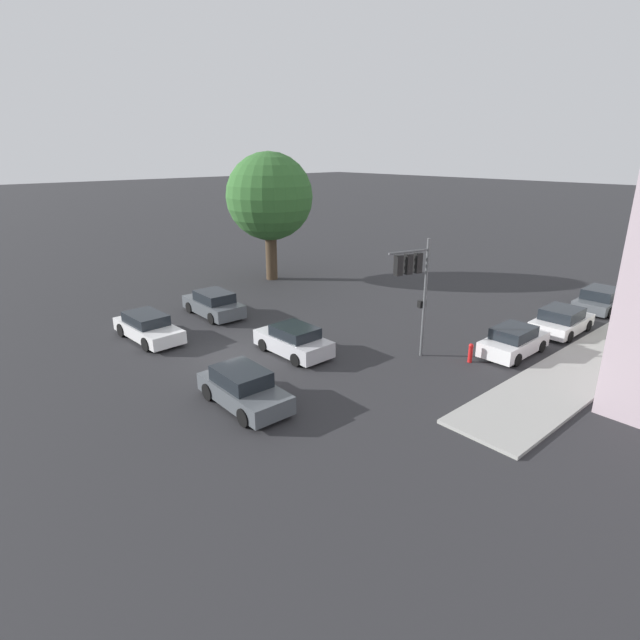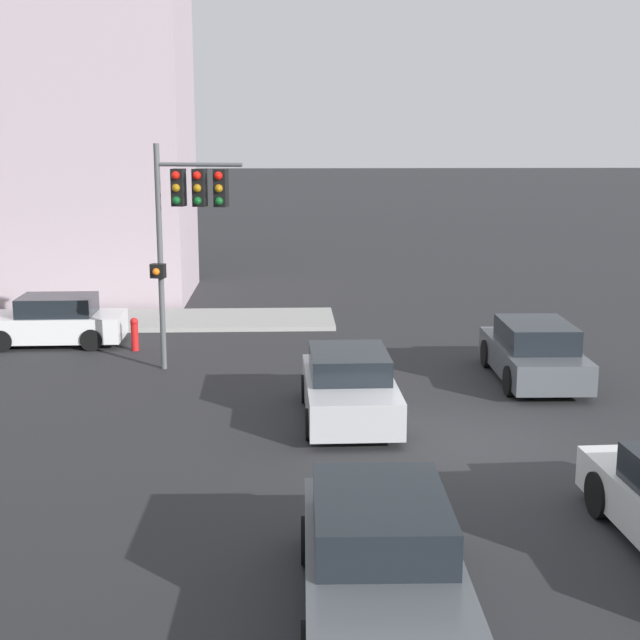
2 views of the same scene
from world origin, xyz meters
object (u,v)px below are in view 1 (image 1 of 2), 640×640
object	(u,v)px
traffic_signal	(413,275)
parked_car_2	(601,300)
fire_hydrant	(471,352)
crossing_car_1	(148,327)
crossing_car_0	(214,304)
parked_car_0	(514,341)
crossing_car_3	(243,389)
street_tree	(269,197)
parked_car_1	(562,321)
crossing_car_2	(293,341)

from	to	relation	value
traffic_signal	parked_car_2	world-z (taller)	traffic_signal
fire_hydrant	crossing_car_1	bearing A→B (deg)	-142.18
crossing_car_0	parked_car_0	distance (m)	16.62
parked_car_2	fire_hydrant	distance (m)	12.97
crossing_car_3	parked_car_2	size ratio (longest dim) A/B	0.97
crossing_car_1	fire_hydrant	bearing A→B (deg)	35.35
parked_car_2	fire_hydrant	size ratio (longest dim) A/B	4.71
street_tree	parked_car_1	distance (m)	21.03
fire_hydrant	parked_car_0	bearing A→B (deg)	70.99
crossing_car_1	fire_hydrant	world-z (taller)	crossing_car_1
parked_car_0	parked_car_1	bearing A→B (deg)	-3.01
crossing_car_3	parked_car_2	world-z (taller)	crossing_car_3
crossing_car_1	parked_car_1	size ratio (longest dim) A/B	1.16
crossing_car_3	parked_car_2	distance (m)	23.41
street_tree	crossing_car_2	bearing A→B (deg)	-32.42
street_tree	parked_car_1	size ratio (longest dim) A/B	2.31
crossing_car_0	crossing_car_1	xyz separation A→B (m)	(1.25, -4.57, -0.04)
crossing_car_2	parked_car_2	size ratio (longest dim) A/B	0.93
parked_car_0	parked_car_2	bearing A→B (deg)	-0.92
crossing_car_1	parked_car_2	size ratio (longest dim) A/B	1.07
crossing_car_0	parked_car_0	size ratio (longest dim) A/B	1.11
crossing_car_2	crossing_car_3	world-z (taller)	crossing_car_3
traffic_signal	crossing_car_0	bearing A→B (deg)	30.06
crossing_car_1	fire_hydrant	size ratio (longest dim) A/B	5.04
street_tree	fire_hydrant	bearing A→B (deg)	-7.70
parked_car_2	traffic_signal	bearing A→B (deg)	166.62
traffic_signal	parked_car_0	size ratio (longest dim) A/B	1.42
traffic_signal	street_tree	bearing A→B (deg)	-1.19
traffic_signal	fire_hydrant	xyz separation A→B (m)	(2.21, 1.77, -3.55)
traffic_signal	fire_hydrant	distance (m)	4.54
crossing_car_3	crossing_car_2	bearing A→B (deg)	121.59
street_tree	parked_car_2	size ratio (longest dim) A/B	2.14
traffic_signal	parked_car_1	xyz separation A→B (m)	(3.21, 8.92, -3.39)
traffic_signal	crossing_car_3	xyz separation A→B (m)	(-1.28, -8.30, -3.35)
traffic_signal	crossing_car_0	world-z (taller)	traffic_signal
crossing_car_2	parked_car_0	world-z (taller)	crossing_car_2
parked_car_2	fire_hydrant	world-z (taller)	parked_car_2
crossing_car_2	parked_car_2	distance (m)	19.69
crossing_car_1	traffic_signal	bearing A→B (deg)	35.14
crossing_car_1	parked_car_2	xyz separation A→B (m)	(13.52, 22.79, -0.01)
street_tree	crossing_car_2	world-z (taller)	street_tree
crossing_car_3	fire_hydrant	world-z (taller)	crossing_car_3
street_tree	traffic_signal	size ratio (longest dim) A/B	1.65
crossing_car_3	crossing_car_1	bearing A→B (deg)	179.71
crossing_car_2	parked_car_1	xyz separation A→B (m)	(7.21, 12.59, -0.02)
crossing_car_2	crossing_car_3	bearing A→B (deg)	119.75
crossing_car_0	crossing_car_2	bearing A→B (deg)	179.86
traffic_signal	crossing_car_1	distance (m)	13.65
crossing_car_1	parked_car_1	bearing A→B (deg)	48.68
crossing_car_3	parked_car_1	bearing A→B (deg)	76.51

